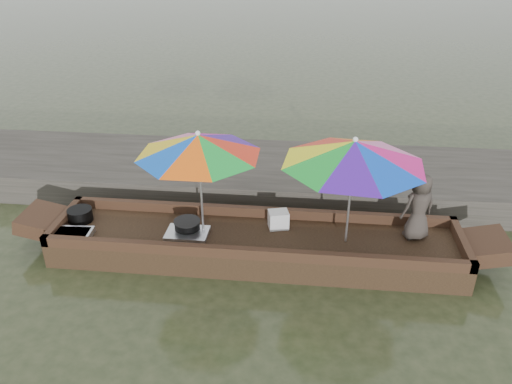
# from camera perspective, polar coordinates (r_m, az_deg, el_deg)

# --- Properties ---
(water) EXTENTS (80.00, 80.00, 0.00)m
(water) POSITION_cam_1_polar(r_m,az_deg,el_deg) (7.31, -0.08, -7.32)
(water) COLOR #273019
(water) RESTS_ON ground
(dock) EXTENTS (22.00, 2.20, 0.50)m
(dock) POSITION_cam_1_polar(r_m,az_deg,el_deg) (9.08, 1.43, 1.93)
(dock) COLOR #2D2B26
(dock) RESTS_ON ground
(boat_hull) EXTENTS (5.78, 1.20, 0.35)m
(boat_hull) POSITION_cam_1_polar(r_m,az_deg,el_deg) (7.21, -0.09, -6.18)
(boat_hull) COLOR black
(boat_hull) RESTS_ON water
(cooking_pot) EXTENTS (0.36, 0.36, 0.19)m
(cooking_pot) POSITION_cam_1_polar(r_m,az_deg,el_deg) (7.88, -19.45, -2.49)
(cooking_pot) COLOR black
(cooking_pot) RESTS_ON boat_hull
(tray_crayfish) EXTENTS (0.62, 0.45, 0.09)m
(tray_crayfish) POSITION_cam_1_polar(r_m,az_deg,el_deg) (7.51, -20.53, -4.70)
(tray_crayfish) COLOR silver
(tray_crayfish) RESTS_ON boat_hull
(tray_scallop) EXTENTS (0.60, 0.42, 0.06)m
(tray_scallop) POSITION_cam_1_polar(r_m,az_deg,el_deg) (7.18, -7.86, -4.72)
(tray_scallop) COLOR silver
(tray_scallop) RESTS_ON boat_hull
(charcoal_grill) EXTENTS (0.36, 0.36, 0.17)m
(charcoal_grill) POSITION_cam_1_polar(r_m,az_deg,el_deg) (7.23, -7.85, -3.95)
(charcoal_grill) COLOR black
(charcoal_grill) RESTS_ON boat_hull
(supply_bag) EXTENTS (0.33, 0.29, 0.26)m
(supply_bag) POSITION_cam_1_polar(r_m,az_deg,el_deg) (7.25, 2.57, -3.16)
(supply_bag) COLOR silver
(supply_bag) RESTS_ON boat_hull
(vendor) EXTENTS (0.57, 0.48, 0.98)m
(vendor) POSITION_cam_1_polar(r_m,az_deg,el_deg) (7.19, 18.12, -1.60)
(vendor) COLOR #362F2A
(vendor) RESTS_ON boat_hull
(umbrella_bow) EXTENTS (2.22, 2.22, 1.55)m
(umbrella_bow) POSITION_cam_1_polar(r_m,az_deg,el_deg) (6.84, -6.33, 0.85)
(umbrella_bow) COLOR red
(umbrella_bow) RESTS_ON boat_hull
(umbrella_stern) EXTENTS (2.38, 2.38, 1.55)m
(umbrella_stern) POSITION_cam_1_polar(r_m,az_deg,el_deg) (6.73, 10.72, 0.01)
(umbrella_stern) COLOR pink
(umbrella_stern) RESTS_ON boat_hull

